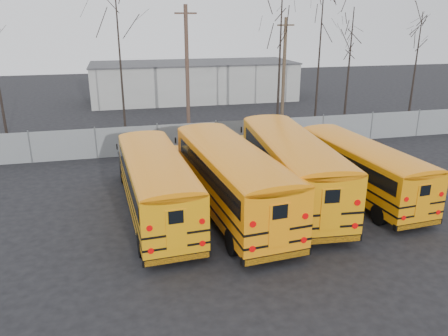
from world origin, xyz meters
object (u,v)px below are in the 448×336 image
object	(u,v)px
bus_d	(359,164)
utility_pole_right	(284,73)
bus_a	(155,179)
utility_pole_left	(187,68)
bus_c	(290,161)
bus_b	(230,173)

from	to	relation	value
bus_d	utility_pole_right	distance (m)	14.86
bus_a	utility_pole_left	bearing A→B (deg)	72.04
bus_d	utility_pole_right	world-z (taller)	utility_pole_right
utility_pole_right	bus_c	bearing A→B (deg)	-124.42
bus_d	utility_pole_left	size ratio (longest dim) A/B	1.08
bus_a	bus_b	distance (m)	3.41
bus_a	bus_d	xyz separation A→B (m)	(10.30, 0.07, -0.10)
bus_b	utility_pole_left	xyz separation A→B (m)	(0.69, 16.08, 3.04)
bus_a	bus_c	size ratio (longest dim) A/B	0.90
bus_c	bus_a	bearing A→B (deg)	-171.38
bus_b	bus_c	world-z (taller)	bus_c
bus_b	utility_pole_right	distance (m)	17.35
utility_pole_left	bus_c	bearing A→B (deg)	-87.23
bus_c	utility_pole_left	distance (m)	15.73
bus_c	utility_pole_right	distance (m)	15.23
bus_b	bus_c	xyz separation A→B (m)	(3.28, 0.86, 0.04)
bus_b	bus_d	xyz separation A→B (m)	(6.91, 0.48, -0.25)
bus_b	utility_pole_left	world-z (taller)	utility_pole_left
bus_d	utility_pole_left	bearing A→B (deg)	107.53
bus_a	bus_b	size ratio (longest dim) A/B	0.92
bus_a	bus_d	world-z (taller)	bus_a
utility_pole_right	utility_pole_left	bearing A→B (deg)	157.18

